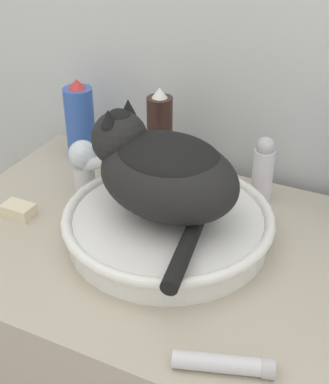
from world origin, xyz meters
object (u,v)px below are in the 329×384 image
at_px(spray_bottle_trigger, 80,122).
at_px(soap_bar, 18,210).
at_px(hairspray_can_black, 160,136).
at_px(faucet, 87,164).
at_px(cream_tube, 225,364).
at_px(cat, 162,169).
at_px(deodorant_stick, 263,169).

xyz_separation_m(spray_bottle_trigger, soap_bar, (0.02, -0.26, -0.08)).
bearing_deg(soap_bar, spray_bottle_trigger, 94.82).
bearing_deg(hairspray_can_black, faucet, -124.61).
bearing_deg(faucet, cream_tube, -19.92).
height_order(cat, deodorant_stick, cat).
height_order(spray_bottle_trigger, soap_bar, spray_bottle_trigger).
height_order(hairspray_can_black, spray_bottle_trigger, hairspray_can_black).
bearing_deg(cream_tube, hairspray_can_black, 125.39).
bearing_deg(spray_bottle_trigger, cat, -33.35).
relative_size(deodorant_stick, spray_bottle_trigger, 0.74).
height_order(hairspray_can_black, soap_bar, hairspray_can_black).
height_order(cat, cream_tube, cat).
relative_size(hairspray_can_black, spray_bottle_trigger, 1.07).
xyz_separation_m(cat, cream_tube, (0.21, -0.24, -0.13)).
bearing_deg(soap_bar, cream_tube, -20.04).
bearing_deg(deodorant_stick, soap_bar, -147.32).
height_order(faucet, soap_bar, faucet).
height_order(faucet, spray_bottle_trigger, spray_bottle_trigger).
xyz_separation_m(cat, deodorant_stick, (0.13, 0.20, -0.07)).
xyz_separation_m(deodorant_stick, cream_tube, (0.09, -0.45, -0.06)).
distance_m(cat, deodorant_stick, 0.25).
bearing_deg(soap_bar, deodorant_stick, 32.68).
height_order(hairspray_can_black, deodorant_stick, hairspray_can_black).
distance_m(hairspray_can_black, deodorant_stick, 0.23).
bearing_deg(spray_bottle_trigger, cream_tube, -40.60).
relative_size(cream_tube, soap_bar, 2.30).
height_order(faucet, hairspray_can_black, hairspray_can_black).
distance_m(spray_bottle_trigger, cream_tube, 0.69).
bearing_deg(cat, hairspray_can_black, -54.56).
height_order(deodorant_stick, cream_tube, deodorant_stick).
relative_size(cat, cream_tube, 2.22).
relative_size(hairspray_can_black, cream_tube, 1.45).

